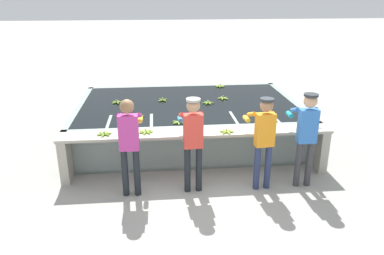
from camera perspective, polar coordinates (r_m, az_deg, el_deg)
The scene contains 18 objects.
ground_plane at distance 7.03m, azimuth 0.95°, elevation -8.05°, with size 80.00×80.00×0.00m, color #A3A099.
wash_tank at distance 8.78m, azimuth -0.60°, elevation 1.00°, with size 5.02×3.36×0.88m.
work_ledge at distance 6.95m, azimuth 0.77°, elevation -2.51°, with size 5.02×0.45×0.88m.
worker_0 at distance 6.24m, azimuth -9.56°, elevation -1.69°, with size 0.42×0.72×1.71m.
worker_1 at distance 6.29m, azimuth 0.14°, elevation -1.27°, with size 0.43×0.73×1.68m.
worker_2 at distance 6.50m, azimuth 10.90°, elevation -1.08°, with size 0.45×0.73×1.66m.
worker_3 at distance 6.75m, azimuth 17.04°, elevation -0.47°, with size 0.41×0.72×1.71m.
banana_bunch_floating_0 at distance 8.99m, azimuth 4.77°, elevation 4.47°, with size 0.27×0.28×0.08m.
banana_bunch_floating_1 at distance 7.76m, azimuth -8.28°, elevation 1.78°, with size 0.28×0.28×0.08m.
banana_bunch_floating_2 at distance 8.59m, azimuth 2.45°, elevation 3.78°, with size 0.28×0.27×0.08m.
banana_bunch_floating_3 at distance 8.83m, azimuth -4.49°, elevation 4.20°, with size 0.24×0.24×0.08m.
banana_bunch_floating_4 at distance 7.32m, azimuth -2.03°, elevation 0.81°, with size 0.26×0.28×0.08m.
banana_bunch_floating_5 at distance 10.14m, azimuth 4.29°, elevation 6.31°, with size 0.28×0.28×0.08m.
banana_bunch_floating_6 at distance 8.80m, azimuth -11.37°, elevation 3.80°, with size 0.27×0.28×0.08m.
banana_bunch_ledge_0 at distance 6.89m, azimuth -13.22°, elevation -0.96°, with size 0.28×0.28×0.08m.
banana_bunch_ledge_1 at distance 6.85m, azimuth 5.30°, elevation -0.61°, with size 0.28×0.28×0.08m.
banana_bunch_ledge_2 at distance 6.86m, azimuth -7.04°, elevation -0.65°, with size 0.28×0.28×0.08m.
knife_0 at distance 7.45m, azimuth 17.44°, elevation 0.18°, with size 0.32×0.19×0.02m.
Camera 1 is at (-0.72, -6.15, 3.33)m, focal length 35.00 mm.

